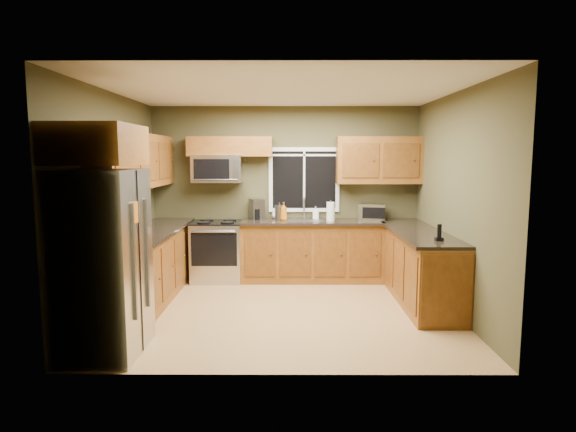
{
  "coord_description": "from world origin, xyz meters",
  "views": [
    {
      "loc": [
        0.07,
        -5.85,
        1.92
      ],
      "look_at": [
        0.05,
        0.35,
        1.15
      ],
      "focal_mm": 30.0,
      "sensor_mm": 36.0,
      "label": 1
    }
  ],
  "objects_px": {
    "coffee_maker": "(257,210)",
    "cordless_phone": "(439,236)",
    "soap_bottle_b": "(316,213)",
    "range": "(217,251)",
    "paper_towel_roll": "(331,212)",
    "soap_bottle_c": "(276,213)",
    "soap_bottle_a": "(284,211)",
    "kettle": "(280,211)",
    "microwave": "(217,169)",
    "refrigerator": "(103,263)",
    "toaster_oven": "(372,212)"
  },
  "relations": [
    {
      "from": "cordless_phone",
      "to": "range",
      "type": "bearing_deg",
      "value": 148.46
    },
    {
      "from": "toaster_oven",
      "to": "cordless_phone",
      "type": "distance_m",
      "value": 1.91
    },
    {
      "from": "refrigerator",
      "to": "soap_bottle_c",
      "type": "relative_size",
      "value": 10.44
    },
    {
      "from": "kettle",
      "to": "range",
      "type": "bearing_deg",
      "value": -169.38
    },
    {
      "from": "soap_bottle_c",
      "to": "cordless_phone",
      "type": "xyz_separation_m",
      "value": [
        1.97,
        -1.99,
        -0.03
      ]
    },
    {
      "from": "paper_towel_roll",
      "to": "soap_bottle_b",
      "type": "xyz_separation_m",
      "value": [
        -0.22,
        0.26,
        -0.05
      ]
    },
    {
      "from": "toaster_oven",
      "to": "paper_towel_roll",
      "type": "distance_m",
      "value": 0.67
    },
    {
      "from": "toaster_oven",
      "to": "soap_bottle_b",
      "type": "relative_size",
      "value": 2.38
    },
    {
      "from": "microwave",
      "to": "toaster_oven",
      "type": "height_order",
      "value": "microwave"
    },
    {
      "from": "coffee_maker",
      "to": "paper_towel_roll",
      "type": "distance_m",
      "value": 1.16
    },
    {
      "from": "cordless_phone",
      "to": "refrigerator",
      "type": "bearing_deg",
      "value": -164.22
    },
    {
      "from": "coffee_maker",
      "to": "soap_bottle_b",
      "type": "height_order",
      "value": "coffee_maker"
    },
    {
      "from": "refrigerator",
      "to": "microwave",
      "type": "relative_size",
      "value": 2.37
    },
    {
      "from": "refrigerator",
      "to": "paper_towel_roll",
      "type": "bearing_deg",
      "value": 48.25
    },
    {
      "from": "coffee_maker",
      "to": "range",
      "type": "bearing_deg",
      "value": -164.38
    },
    {
      "from": "soap_bottle_c",
      "to": "cordless_phone",
      "type": "relative_size",
      "value": 0.88
    },
    {
      "from": "paper_towel_roll",
      "to": "soap_bottle_a",
      "type": "xyz_separation_m",
      "value": [
        -0.72,
        0.07,
        -0.0
      ]
    },
    {
      "from": "soap_bottle_a",
      "to": "kettle",
      "type": "bearing_deg",
      "value": 114.01
    },
    {
      "from": "coffee_maker",
      "to": "cordless_phone",
      "type": "bearing_deg",
      "value": -40.4
    },
    {
      "from": "toaster_oven",
      "to": "soap_bottle_c",
      "type": "bearing_deg",
      "value": 174.39
    },
    {
      "from": "soap_bottle_b",
      "to": "cordless_phone",
      "type": "height_order",
      "value": "cordless_phone"
    },
    {
      "from": "microwave",
      "to": "soap_bottle_b",
      "type": "height_order",
      "value": "microwave"
    },
    {
      "from": "paper_towel_roll",
      "to": "cordless_phone",
      "type": "height_order",
      "value": "paper_towel_roll"
    },
    {
      "from": "refrigerator",
      "to": "microwave",
      "type": "height_order",
      "value": "microwave"
    },
    {
      "from": "coffee_maker",
      "to": "cordless_phone",
      "type": "relative_size",
      "value": 1.62
    },
    {
      "from": "paper_towel_roll",
      "to": "microwave",
      "type": "bearing_deg",
      "value": 174.18
    },
    {
      "from": "soap_bottle_b",
      "to": "soap_bottle_c",
      "type": "distance_m",
      "value": 0.63
    },
    {
      "from": "range",
      "to": "cordless_phone",
      "type": "xyz_separation_m",
      "value": [
        2.87,
        -1.76,
        0.53
      ]
    },
    {
      "from": "cordless_phone",
      "to": "soap_bottle_b",
      "type": "bearing_deg",
      "value": 124.13
    },
    {
      "from": "soap_bottle_a",
      "to": "coffee_maker",
      "type": "bearing_deg",
      "value": 162.04
    },
    {
      "from": "range",
      "to": "soap_bottle_c",
      "type": "distance_m",
      "value": 1.09
    },
    {
      "from": "microwave",
      "to": "paper_towel_roll",
      "type": "distance_m",
      "value": 1.87
    },
    {
      "from": "toaster_oven",
      "to": "coffee_maker",
      "type": "xyz_separation_m",
      "value": [
        -1.8,
        0.09,
        0.02
      ]
    },
    {
      "from": "paper_towel_roll",
      "to": "cordless_phone",
      "type": "xyz_separation_m",
      "value": [
        1.13,
        -1.72,
        -0.09
      ]
    },
    {
      "from": "range",
      "to": "coffee_maker",
      "type": "height_order",
      "value": "coffee_maker"
    },
    {
      "from": "toaster_oven",
      "to": "cordless_phone",
      "type": "bearing_deg",
      "value": -75.61
    },
    {
      "from": "coffee_maker",
      "to": "kettle",
      "type": "height_order",
      "value": "coffee_maker"
    },
    {
      "from": "coffee_maker",
      "to": "soap_bottle_c",
      "type": "relative_size",
      "value": 1.84
    },
    {
      "from": "refrigerator",
      "to": "kettle",
      "type": "xyz_separation_m",
      "value": [
        1.65,
        2.95,
        0.16
      ]
    },
    {
      "from": "microwave",
      "to": "refrigerator",
      "type": "bearing_deg",
      "value": -103.34
    },
    {
      "from": "kettle",
      "to": "soap_bottle_b",
      "type": "distance_m",
      "value": 0.57
    },
    {
      "from": "paper_towel_roll",
      "to": "soap_bottle_c",
      "type": "distance_m",
      "value": 0.89
    },
    {
      "from": "paper_towel_roll",
      "to": "soap_bottle_b",
      "type": "relative_size",
      "value": 1.66
    },
    {
      "from": "paper_towel_roll",
      "to": "soap_bottle_a",
      "type": "distance_m",
      "value": 0.72
    },
    {
      "from": "refrigerator",
      "to": "range",
      "type": "distance_m",
      "value": 2.89
    },
    {
      "from": "cordless_phone",
      "to": "kettle",
      "type": "bearing_deg",
      "value": 134.51
    },
    {
      "from": "coffee_maker",
      "to": "microwave",
      "type": "bearing_deg",
      "value": -176.92
    },
    {
      "from": "paper_towel_roll",
      "to": "soap_bottle_a",
      "type": "height_order",
      "value": "paper_towel_roll"
    },
    {
      "from": "microwave",
      "to": "coffee_maker",
      "type": "xyz_separation_m",
      "value": [
        0.6,
        0.03,
        -0.64
      ]
    },
    {
      "from": "soap_bottle_b",
      "to": "kettle",
      "type": "bearing_deg",
      "value": -176.16
    }
  ]
}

